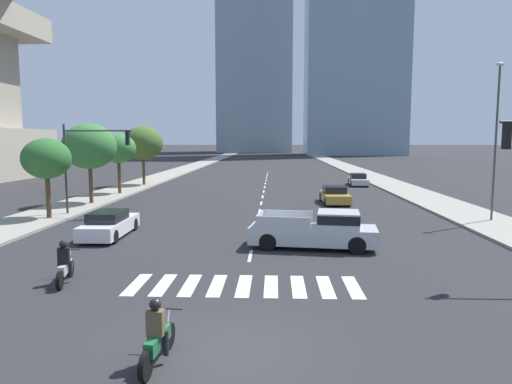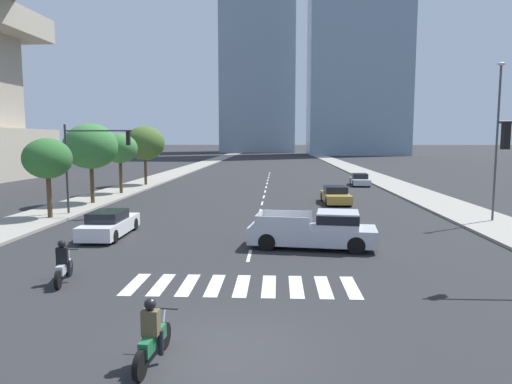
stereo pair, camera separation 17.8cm
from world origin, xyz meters
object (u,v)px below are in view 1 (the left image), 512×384
object	(u,v)px
street_tree_nearest	(46,159)
pickup_truck	(319,230)
sedan_silver_0	(358,180)
sedan_gold_2	(335,195)
traffic_signal_far	(90,153)
sedan_white_1	(109,225)
motorcycle_trailing	(157,338)
street_tree_third	(118,149)
street_lamp_east	(496,132)
street_tree_second	(89,146)
street_tree_fourth	(143,143)
motorcycle_lead	(65,266)

from	to	relation	value
street_tree_nearest	pickup_truck	bearing A→B (deg)	-23.09
sedan_silver_0	sedan_gold_2	size ratio (longest dim) A/B	1.01
traffic_signal_far	sedan_white_1	bearing A→B (deg)	-61.81
sedan_white_1	street_tree_nearest	xyz separation A→B (m)	(-5.34, 4.59, 3.07)
pickup_truck	sedan_gold_2	world-z (taller)	pickup_truck
motorcycle_trailing	street_tree_third	distance (m)	32.55
sedan_silver_0	traffic_signal_far	bearing A→B (deg)	-41.45
sedan_gold_2	street_tree_nearest	world-z (taller)	street_tree_nearest
street_lamp_east	street_tree_third	bearing A→B (deg)	154.29
street_tree_second	street_tree_third	bearing A→B (deg)	90.00
pickup_truck	street_tree_nearest	size ratio (longest dim) A/B	1.22
sedan_white_1	street_tree_second	xyz separation A→B (m)	(-5.34, 11.09, 3.72)
sedan_gold_2	sedan_silver_0	bearing A→B (deg)	161.77
sedan_gold_2	street_tree_second	xyz separation A→B (m)	(-18.16, -1.60, 3.73)
sedan_silver_0	street_tree_fourth	size ratio (longest dim) A/B	0.75
sedan_gold_2	street_lamp_east	xyz separation A→B (m)	(8.10, -7.92, 4.67)
motorcycle_lead	sedan_white_1	world-z (taller)	motorcycle_lead
sedan_white_1	street_tree_nearest	world-z (taller)	street_tree_nearest
traffic_signal_far	street_tree_third	bearing A→B (deg)	100.19
motorcycle_lead	street_tree_second	world-z (taller)	street_tree_second
sedan_white_1	street_tree_third	distance (m)	18.53
sedan_white_1	sedan_gold_2	bearing A→B (deg)	-45.85
sedan_silver_0	street_tree_nearest	bearing A→B (deg)	-41.98
motorcycle_lead	street_tree_fourth	xyz separation A→B (m)	(-6.51, 32.53, 3.85)
street_tree_nearest	street_tree_second	distance (m)	6.53
motorcycle_trailing	street_tree_third	bearing A→B (deg)	25.28
street_lamp_east	street_tree_third	xyz separation A→B (m)	(-26.26, 12.64, -1.23)
sedan_white_1	pickup_truck	bearing A→B (deg)	-101.89
sedan_silver_0	street_tree_nearest	size ratio (longest dim) A/B	0.95
pickup_truck	street_lamp_east	size ratio (longest dim) A/B	0.65
street_tree_second	sedan_gold_2	bearing A→B (deg)	5.03
pickup_truck	street_tree_nearest	distance (m)	17.18
street_tree_third	street_tree_fourth	size ratio (longest dim) A/B	0.86
pickup_truck	street_tree_third	bearing A→B (deg)	136.06
motorcycle_trailing	street_tree_fourth	distance (m)	39.80
street_tree_third	sedan_white_1	bearing A→B (deg)	-72.96
street_tree_second	street_tree_fourth	distance (m)	13.94
traffic_signal_far	street_lamp_east	size ratio (longest dim) A/B	0.62
motorcycle_lead	street_tree_third	world-z (taller)	street_tree_third
street_lamp_east	street_tree_second	size ratio (longest dim) A/B	1.54
pickup_truck	sedan_silver_0	distance (m)	29.51
motorcycle_lead	traffic_signal_far	world-z (taller)	traffic_signal_far
street_lamp_east	motorcycle_trailing	bearing A→B (deg)	-130.52
motorcycle_lead	sedan_silver_0	bearing A→B (deg)	-36.42
pickup_truck	sedan_white_1	world-z (taller)	pickup_truck
motorcycle_lead	street_tree_second	distance (m)	20.05
motorcycle_trailing	sedan_gold_2	bearing A→B (deg)	-10.14
street_tree_second	traffic_signal_far	bearing A→B (deg)	-67.62
sedan_silver_0	street_tree_fourth	bearing A→B (deg)	-82.39
sedan_gold_2	street_tree_nearest	distance (m)	20.12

